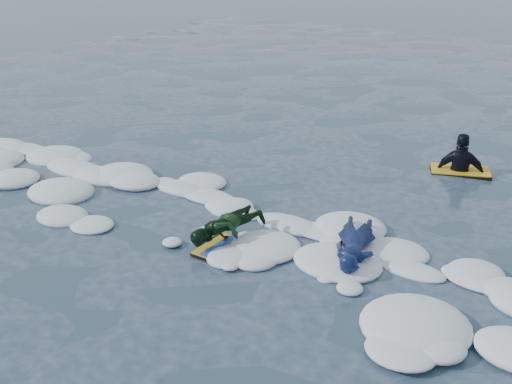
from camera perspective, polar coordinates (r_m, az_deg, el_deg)
ground at (r=9.27m, az=-6.98°, el=-5.06°), size 120.00×120.00×0.00m
foam_band at (r=9.98m, az=-3.03°, el=-2.84°), size 12.00×3.10×0.30m
prone_woman_unit at (r=8.95m, az=8.71°, el=-4.79°), size 1.04×1.62×0.39m
prone_child_unit at (r=9.23m, az=-2.60°, el=-3.40°), size 0.85×1.29×0.46m
waiting_rider_unit at (r=12.58m, az=17.65°, el=1.44°), size 1.23×0.98×1.63m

